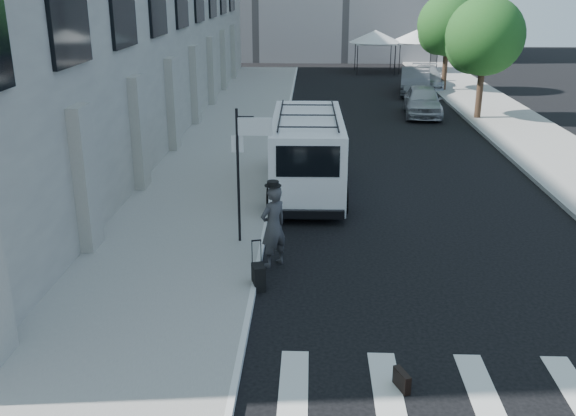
# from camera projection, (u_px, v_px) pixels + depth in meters

# --- Properties ---
(ground) EXTENTS (120.00, 120.00, 0.00)m
(ground) POSITION_uv_depth(u_px,v_px,m) (344.00, 305.00, 13.82)
(ground) COLOR black
(ground) RESTS_ON ground
(sidewalk_left) EXTENTS (4.50, 48.00, 0.15)m
(sidewalk_left) POSITION_uv_depth(u_px,v_px,m) (234.00, 134.00, 29.03)
(sidewalk_left) COLOR gray
(sidewalk_left) RESTS_ON ground
(sidewalk_right) EXTENTS (4.00, 56.00, 0.15)m
(sidewalk_right) POSITION_uv_depth(u_px,v_px,m) (505.00, 119.00, 32.33)
(sidewalk_right) COLOR gray
(sidewalk_right) RESTS_ON ground
(sign_pole) EXTENTS (1.03, 0.07, 3.50)m
(sign_pole) POSITION_uv_depth(u_px,v_px,m) (247.00, 148.00, 16.05)
(sign_pole) COLOR black
(sign_pole) RESTS_ON sidewalk_left
(tree_near) EXTENTS (3.80, 3.83, 6.03)m
(tree_near) POSITION_uv_depth(u_px,v_px,m) (482.00, 39.00, 31.24)
(tree_near) COLOR black
(tree_near) RESTS_ON ground
(tree_far) EXTENTS (3.80, 3.83, 6.03)m
(tree_far) POSITION_uv_depth(u_px,v_px,m) (446.00, 27.00, 39.72)
(tree_far) COLOR black
(tree_far) RESTS_ON ground
(tent_left) EXTENTS (4.00, 4.00, 3.20)m
(tent_left) POSITION_uv_depth(u_px,v_px,m) (375.00, 37.00, 48.61)
(tent_left) COLOR black
(tent_left) RESTS_ON ground
(tent_right) EXTENTS (4.00, 4.00, 3.20)m
(tent_right) POSITION_uv_depth(u_px,v_px,m) (417.00, 36.00, 48.96)
(tent_right) COLOR black
(tent_right) RESTS_ON ground
(businessman) EXTENTS (0.88, 0.87, 2.04)m
(businessman) POSITION_uv_depth(u_px,v_px,m) (273.00, 226.00, 15.43)
(businessman) COLOR #39383B
(businessman) RESTS_ON ground
(briefcase) EXTENTS (0.27, 0.45, 0.34)m
(briefcase) POSITION_uv_depth(u_px,v_px,m) (402.00, 380.00, 10.91)
(briefcase) COLOR black
(briefcase) RESTS_ON ground
(suitcase) EXTENTS (0.36, 0.46, 1.14)m
(suitcase) POSITION_uv_depth(u_px,v_px,m) (259.00, 277.00, 14.43)
(suitcase) COLOR black
(suitcase) RESTS_ON ground
(cargo_van) EXTENTS (2.48, 6.81, 2.53)m
(cargo_van) POSITION_uv_depth(u_px,v_px,m) (307.00, 153.00, 20.99)
(cargo_van) COLOR white
(cargo_van) RESTS_ON ground
(parked_car_a) EXTENTS (2.23, 4.73, 1.56)m
(parked_car_a) POSITION_uv_depth(u_px,v_px,m) (423.00, 101.00, 33.26)
(parked_car_a) COLOR #A6A8AE
(parked_car_a) RESTS_ON ground
(parked_car_b) EXTENTS (2.37, 5.10, 1.62)m
(parked_car_b) POSITION_uv_depth(u_px,v_px,m) (415.00, 81.00, 39.70)
(parked_car_b) COLOR #4C4E53
(parked_car_b) RESTS_ON ground
(parked_car_c) EXTENTS (2.39, 4.99, 1.40)m
(parked_car_c) POSITION_uv_depth(u_px,v_px,m) (427.00, 77.00, 42.26)
(parked_car_c) COLOR #B4B8BD
(parked_car_c) RESTS_ON ground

